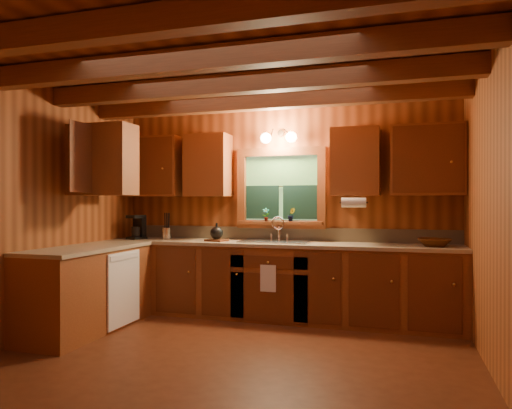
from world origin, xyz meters
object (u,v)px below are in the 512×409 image
object	(u,v)px
sink	(276,246)
cutting_board	(217,240)
coffee_maker	(138,227)
wicker_basket	(435,242)

from	to	relation	value
sink	cutting_board	size ratio (longest dim) A/B	3.31
coffee_maker	wicker_basket	distance (m)	3.60
wicker_basket	sink	bearing A→B (deg)	178.50
coffee_maker	cutting_board	world-z (taller)	coffee_maker
sink	wicker_basket	world-z (taller)	sink
coffee_maker	cutting_board	bearing A→B (deg)	16.13
coffee_maker	wicker_basket	size ratio (longest dim) A/B	0.88
sink	cutting_board	world-z (taller)	sink
sink	cutting_board	distance (m)	0.73
sink	coffee_maker	bearing A→B (deg)	-178.62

